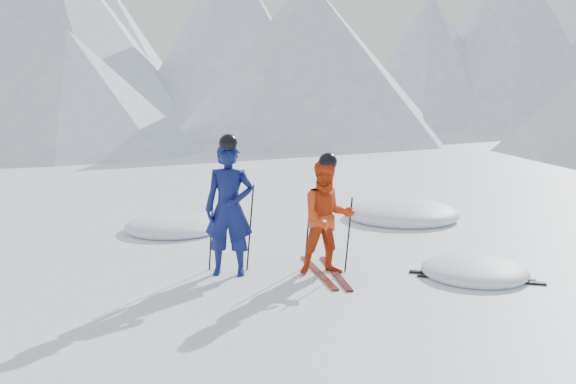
# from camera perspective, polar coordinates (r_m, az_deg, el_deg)

# --- Properties ---
(ground) EXTENTS (160.00, 160.00, 0.00)m
(ground) POSITION_cam_1_polar(r_m,az_deg,el_deg) (8.79, 12.46, -7.85)
(ground) COLOR white
(ground) RESTS_ON ground
(mountain_range) EXTENTS (106.15, 62.94, 15.53)m
(mountain_range) POSITION_cam_1_polar(r_m,az_deg,el_deg) (44.38, 15.95, 14.00)
(mountain_range) COLOR #B2BCD1
(mountain_range) RESTS_ON ground
(skier_blue) EXTENTS (0.71, 0.49, 1.89)m
(skier_blue) POSITION_cam_1_polar(r_m,az_deg,el_deg) (8.58, -5.53, -1.61)
(skier_blue) COLOR #0C154D
(skier_blue) RESTS_ON ground
(skier_red) EXTENTS (0.94, 0.83, 1.62)m
(skier_red) POSITION_cam_1_polar(r_m,az_deg,el_deg) (8.61, 3.69, -2.42)
(skier_red) COLOR red
(skier_red) RESTS_ON ground
(pole_blue_left) EXTENTS (0.12, 0.09, 1.26)m
(pole_blue_left) POSITION_cam_1_polar(r_m,az_deg,el_deg) (8.85, -7.19, -3.39)
(pole_blue_left) COLOR black
(pole_blue_left) RESTS_ON ground
(pole_blue_right) EXTENTS (0.12, 0.07, 1.26)m
(pole_blue_right) POSITION_cam_1_polar(r_m,az_deg,el_deg) (8.83, -3.56, -3.36)
(pole_blue_right) COLOR black
(pole_blue_right) RESTS_ON ground
(pole_red_left) EXTENTS (0.11, 0.09, 1.08)m
(pole_red_left) POSITION_cam_1_polar(r_m,az_deg,el_deg) (8.93, 1.85, -3.77)
(pole_red_left) COLOR black
(pole_red_left) RESTS_ON ground
(pole_red_right) EXTENTS (0.11, 0.08, 1.08)m
(pole_red_right) POSITION_cam_1_polar(r_m,az_deg,el_deg) (8.81, 5.69, -4.00)
(pole_red_right) COLOR black
(pole_red_right) RESTS_ON ground
(ski_worn_left) EXTENTS (0.66, 1.63, 0.03)m
(ski_worn_left) POSITION_cam_1_polar(r_m,az_deg,el_deg) (8.81, 2.86, -7.50)
(ski_worn_left) COLOR black
(ski_worn_left) RESTS_ON ground
(ski_worn_right) EXTENTS (0.55, 1.66, 0.03)m
(ski_worn_right) POSITION_cam_1_polar(r_m,az_deg,el_deg) (8.80, 4.43, -7.54)
(ski_worn_right) COLOR black
(ski_worn_right) RESTS_ON ground
(ski_loose_a) EXTENTS (1.69, 0.34, 0.03)m
(ski_loose_a) POSITION_cam_1_polar(r_m,az_deg,el_deg) (8.99, 16.75, -7.54)
(ski_loose_a) COLOR black
(ski_loose_a) RESTS_ON ground
(ski_loose_b) EXTENTS (1.70, 0.29, 0.03)m
(ski_loose_b) POSITION_cam_1_polar(r_m,az_deg,el_deg) (8.86, 17.55, -7.81)
(ski_loose_b) COLOR black
(ski_loose_b) RESTS_ON ground
(snow_lumps) EXTENTS (9.81, 7.35, 0.52)m
(snow_lumps) POSITION_cam_1_polar(r_m,az_deg,el_deg) (11.44, 7.44, -3.82)
(snow_lumps) COLOR white
(snow_lumps) RESTS_ON ground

